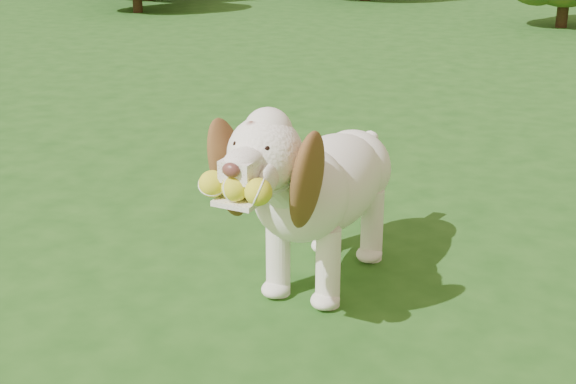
% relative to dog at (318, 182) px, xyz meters
% --- Properties ---
extents(ground, '(80.00, 80.00, 0.00)m').
position_rel_dog_xyz_m(ground, '(0.31, -0.14, -0.47)').
color(ground, '#1C4914').
rests_on(ground, ground).
extents(dog, '(0.57, 1.35, 0.88)m').
position_rel_dog_xyz_m(dog, '(0.00, 0.00, 0.00)').
color(dog, white).
rests_on(dog, ground).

